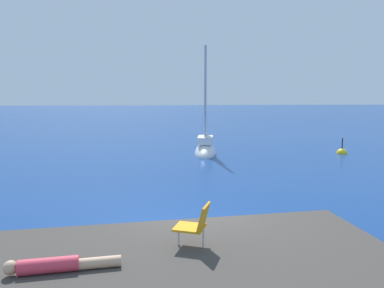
# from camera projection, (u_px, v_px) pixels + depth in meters

# --- Properties ---
(ground_plane) EXTENTS (160.00, 160.00, 0.00)m
(ground_plane) POSITION_uv_depth(u_px,v_px,m) (192.00, 232.00, 9.44)
(ground_plane) COLOR navy
(shore_ledge) EXTENTS (8.66, 4.79, 0.66)m
(shore_ledge) POSITION_uv_depth(u_px,v_px,m) (162.00, 278.00, 6.46)
(shore_ledge) COLOR #423D38
(shore_ledge) RESTS_ON ground
(boulder_seaward) EXTENTS (1.12, 1.27, 0.71)m
(boulder_seaward) POSITION_uv_depth(u_px,v_px,m) (178.00, 245.00, 8.67)
(boulder_seaward) COLOR #394130
(boulder_seaward) RESTS_ON ground
(boulder_inland) EXTENTS (1.13, 1.01, 0.62)m
(boulder_inland) POSITION_uv_depth(u_px,v_px,m) (201.00, 252.00, 8.28)
(boulder_inland) COLOR #3B3E3A
(boulder_inland) RESTS_ON ground
(sailboat_near) EXTENTS (1.61, 3.49, 6.36)m
(sailboat_near) POSITION_uv_depth(u_px,v_px,m) (205.00, 147.00, 21.05)
(sailboat_near) COLOR white
(sailboat_near) RESTS_ON ground
(person_sunbather) EXTENTS (1.76, 0.44, 0.25)m
(person_sunbather) POSITION_uv_depth(u_px,v_px,m) (58.00, 265.00, 5.95)
(person_sunbather) COLOR #DB384C
(person_sunbather) RESTS_ON shore_ledge
(beach_chair) EXTENTS (0.72, 0.66, 0.80)m
(beach_chair) POSITION_uv_depth(u_px,v_px,m) (196.00, 223.00, 6.86)
(beach_chair) COLOR orange
(beach_chair) RESTS_ON shore_ledge
(marker_buoy) EXTENTS (0.56, 0.56, 1.13)m
(marker_buoy) POSITION_uv_depth(u_px,v_px,m) (342.00, 153.00, 21.09)
(marker_buoy) COLOR yellow
(marker_buoy) RESTS_ON ground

